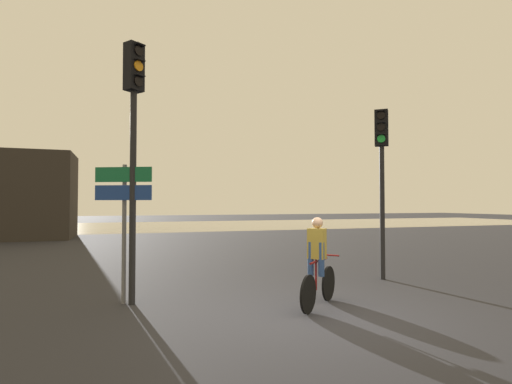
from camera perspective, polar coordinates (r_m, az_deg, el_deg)
ground_plane at (r=6.88m, az=9.91°, el=-17.38°), size 120.00×120.00×0.00m
water_strip at (r=34.34m, az=-13.44°, el=-4.75°), size 80.00×16.00×0.01m
traffic_light_near_right at (r=10.43m, az=17.53°, el=4.28°), size 0.41×0.42×4.20m
traffic_light_near_left at (r=7.92m, az=-17.08°, el=9.33°), size 0.41×0.42×4.88m
direction_sign_post at (r=7.86m, az=-18.38°, el=-2.10°), size 1.01×0.50×2.60m
cyclist at (r=7.36m, az=8.80°, el=-9.82°), size 1.29×1.18×1.62m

